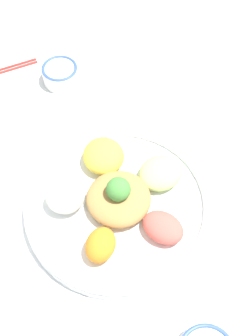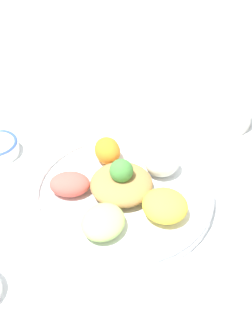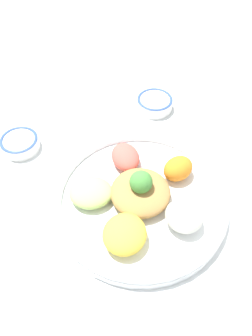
# 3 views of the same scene
# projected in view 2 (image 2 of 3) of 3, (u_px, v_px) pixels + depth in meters

# --- Properties ---
(ground_plane) EXTENTS (2.40, 2.40, 0.00)m
(ground_plane) POSITION_uv_depth(u_px,v_px,m) (122.00, 189.00, 0.95)
(ground_plane) COLOR white
(salad_platter) EXTENTS (0.36, 0.36, 0.10)m
(salad_platter) POSITION_uv_depth(u_px,v_px,m) (123.00, 191.00, 0.91)
(salad_platter) COLOR white
(salad_platter) RESTS_ON ground_plane
(side_serving_bowl) EXTENTS (0.17, 0.17, 0.07)m
(side_serving_bowl) POSITION_uv_depth(u_px,v_px,m) (216.00, 105.00, 1.10)
(side_serving_bowl) COLOR silver
(side_serving_bowl) RESTS_ON ground_plane
(serving_spoon_main) EXTENTS (0.14, 0.06, 0.01)m
(serving_spoon_main) POSITION_uv_depth(u_px,v_px,m) (169.00, 334.00, 0.71)
(serving_spoon_main) COLOR white
(serving_spoon_main) RESTS_ON ground_plane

